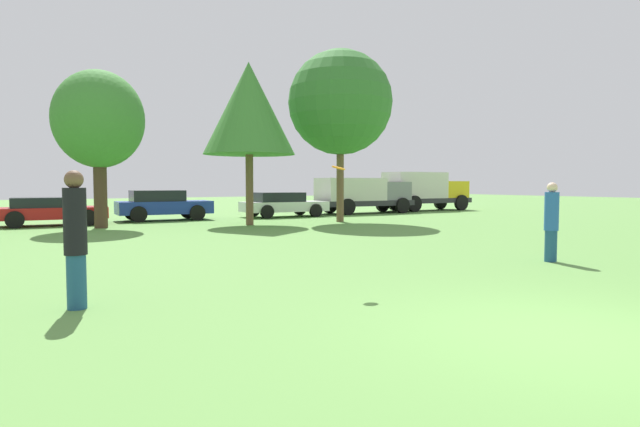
{
  "coord_description": "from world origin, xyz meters",
  "views": [
    {
      "loc": [
        -5.41,
        -3.34,
        1.69
      ],
      "look_at": [
        0.15,
        5.57,
        1.09
      ],
      "focal_mm": 29.42,
      "sensor_mm": 36.0,
      "label": 1
    }
  ],
  "objects_px": {
    "tree_2": "(249,109)",
    "tree_3": "(340,103)",
    "tree_1": "(99,120)",
    "parked_car_red": "(49,210)",
    "parked_car_blue": "(163,205)",
    "parked_car_white": "(283,204)",
    "frisbee": "(338,168)",
    "delivery_truck_grey": "(362,193)",
    "delivery_truck_yellow": "(424,190)",
    "person_thrower": "(75,237)",
    "person_catcher": "(551,221)"
  },
  "relations": [
    {
      "from": "parked_car_red",
      "to": "tree_1",
      "type": "bearing_deg",
      "value": -52.48
    },
    {
      "from": "parked_car_red",
      "to": "delivery_truck_yellow",
      "type": "bearing_deg",
      "value": 5.42
    },
    {
      "from": "person_catcher",
      "to": "delivery_truck_grey",
      "type": "relative_size",
      "value": 0.29
    },
    {
      "from": "parked_car_red",
      "to": "parked_car_blue",
      "type": "distance_m",
      "value": 4.73
    },
    {
      "from": "tree_3",
      "to": "delivery_truck_grey",
      "type": "xyz_separation_m",
      "value": [
        4.74,
        4.74,
        -4.09
      ]
    },
    {
      "from": "delivery_truck_yellow",
      "to": "tree_1",
      "type": "bearing_deg",
      "value": -167.69
    },
    {
      "from": "tree_1",
      "to": "tree_3",
      "type": "relative_size",
      "value": 0.79
    },
    {
      "from": "person_thrower",
      "to": "delivery_truck_yellow",
      "type": "bearing_deg",
      "value": 41.9
    },
    {
      "from": "tree_3",
      "to": "delivery_truck_yellow",
      "type": "bearing_deg",
      "value": 27.75
    },
    {
      "from": "frisbee",
      "to": "delivery_truck_yellow",
      "type": "distance_m",
      "value": 24.94
    },
    {
      "from": "delivery_truck_yellow",
      "to": "parked_car_white",
      "type": "bearing_deg",
      "value": -172.16
    },
    {
      "from": "parked_car_white",
      "to": "frisbee",
      "type": "bearing_deg",
      "value": -111.67
    },
    {
      "from": "person_thrower",
      "to": "person_catcher",
      "type": "distance_m",
      "value": 9.32
    },
    {
      "from": "tree_2",
      "to": "delivery_truck_grey",
      "type": "distance_m",
      "value": 10.53
    },
    {
      "from": "tree_2",
      "to": "delivery_truck_grey",
      "type": "relative_size",
      "value": 1.1
    },
    {
      "from": "tree_2",
      "to": "delivery_truck_grey",
      "type": "height_order",
      "value": "tree_2"
    },
    {
      "from": "parked_car_white",
      "to": "delivery_truck_yellow",
      "type": "height_order",
      "value": "delivery_truck_yellow"
    },
    {
      "from": "tree_3",
      "to": "parked_car_white",
      "type": "distance_m",
      "value": 6.34
    },
    {
      "from": "delivery_truck_grey",
      "to": "frisbee",
      "type": "bearing_deg",
      "value": -124.4
    },
    {
      "from": "tree_3",
      "to": "parked_car_red",
      "type": "distance_m",
      "value": 12.85
    },
    {
      "from": "person_thrower",
      "to": "delivery_truck_yellow",
      "type": "height_order",
      "value": "delivery_truck_yellow"
    },
    {
      "from": "tree_2",
      "to": "person_thrower",
      "type": "bearing_deg",
      "value": -123.57
    },
    {
      "from": "person_catcher",
      "to": "parked_car_blue",
      "type": "bearing_deg",
      "value": -73.52
    },
    {
      "from": "tree_1",
      "to": "parked_car_red",
      "type": "xyz_separation_m",
      "value": [
        -1.57,
        2.3,
        -3.46
      ]
    },
    {
      "from": "frisbee",
      "to": "tree_3",
      "type": "distance_m",
      "value": 14.92
    },
    {
      "from": "frisbee",
      "to": "tree_1",
      "type": "xyz_separation_m",
      "value": [
        -1.4,
        14.11,
        2.12
      ]
    },
    {
      "from": "tree_2",
      "to": "tree_3",
      "type": "distance_m",
      "value": 4.23
    },
    {
      "from": "tree_2",
      "to": "tree_3",
      "type": "relative_size",
      "value": 0.87
    },
    {
      "from": "person_thrower",
      "to": "person_catcher",
      "type": "relative_size",
      "value": 1.09
    },
    {
      "from": "person_catcher",
      "to": "tree_2",
      "type": "relative_size",
      "value": 0.26
    },
    {
      "from": "tree_1",
      "to": "delivery_truck_yellow",
      "type": "distance_m",
      "value": 19.87
    },
    {
      "from": "frisbee",
      "to": "tree_2",
      "type": "height_order",
      "value": "tree_2"
    },
    {
      "from": "tree_1",
      "to": "parked_car_red",
      "type": "relative_size",
      "value": 1.42
    },
    {
      "from": "person_catcher",
      "to": "tree_1",
      "type": "distance_m",
      "value": 16.21
    },
    {
      "from": "person_catcher",
      "to": "parked_car_blue",
      "type": "relative_size",
      "value": 0.4
    },
    {
      "from": "tree_3",
      "to": "parked_car_red",
      "type": "bearing_deg",
      "value": 158.52
    },
    {
      "from": "tree_1",
      "to": "parked_car_white",
      "type": "relative_size",
      "value": 1.36
    },
    {
      "from": "frisbee",
      "to": "parked_car_white",
      "type": "relative_size",
      "value": 0.05
    },
    {
      "from": "person_thrower",
      "to": "tree_3",
      "type": "xyz_separation_m",
      "value": [
        12.12,
        11.56,
        4.26
      ]
    },
    {
      "from": "tree_2",
      "to": "delivery_truck_yellow",
      "type": "distance_m",
      "value": 15.19
    },
    {
      "from": "person_catcher",
      "to": "parked_car_white",
      "type": "relative_size",
      "value": 0.39
    },
    {
      "from": "frisbee",
      "to": "delivery_truck_yellow",
      "type": "xyz_separation_m",
      "value": [
        18.04,
        17.21,
        -0.63
      ]
    },
    {
      "from": "delivery_truck_grey",
      "to": "delivery_truck_yellow",
      "type": "bearing_deg",
      "value": 8.22
    },
    {
      "from": "parked_car_red",
      "to": "delivery_truck_yellow",
      "type": "distance_m",
      "value": 21.03
    },
    {
      "from": "tree_3",
      "to": "delivery_truck_grey",
      "type": "relative_size",
      "value": 1.26
    },
    {
      "from": "person_catcher",
      "to": "delivery_truck_grey",
      "type": "bearing_deg",
      "value": -109.38
    },
    {
      "from": "tree_2",
      "to": "parked_car_red",
      "type": "distance_m",
      "value": 9.02
    },
    {
      "from": "parked_car_blue",
      "to": "parked_car_white",
      "type": "relative_size",
      "value": 0.97
    },
    {
      "from": "person_catcher",
      "to": "parked_car_red",
      "type": "bearing_deg",
      "value": -58.9
    },
    {
      "from": "person_catcher",
      "to": "tree_2",
      "type": "bearing_deg",
      "value": -79.4
    }
  ]
}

